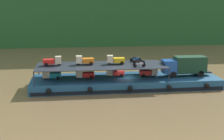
# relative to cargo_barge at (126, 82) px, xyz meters

# --- Properties ---
(ground_plane) EXTENTS (400.00, 400.00, 0.00)m
(ground_plane) POSITION_rel_cargo_barge_xyz_m (0.00, 0.03, -0.75)
(ground_plane) COLOR brown
(cargo_barge) EXTENTS (28.72, 8.31, 1.50)m
(cargo_barge) POSITION_rel_cargo_barge_xyz_m (0.00, 0.00, 0.00)
(cargo_barge) COLOR navy
(cargo_barge) RESTS_ON ground
(covered_lorry) EXTENTS (7.89, 2.41, 3.10)m
(covered_lorry) POSITION_rel_cargo_barge_xyz_m (9.38, -0.27, 2.44)
(covered_lorry) COLOR #1E4C99
(covered_lorry) RESTS_ON cargo_barge
(cargo_rack) EXTENTS (19.52, 6.92, 2.00)m
(cargo_rack) POSITION_rel_cargo_barge_xyz_m (-3.80, 0.03, 2.69)
(cargo_rack) COLOR #232833
(cargo_rack) RESTS_ON cargo_barge
(mini_truck_lower_stern) EXTENTS (2.79, 1.29, 1.38)m
(mini_truck_lower_stern) POSITION_rel_cargo_barge_xyz_m (-11.29, 0.14, 1.44)
(mini_truck_lower_stern) COLOR teal
(mini_truck_lower_stern) RESTS_ON cargo_barge
(mini_truck_lower_aft) EXTENTS (2.78, 1.28, 1.38)m
(mini_truck_lower_aft) POSITION_rel_cargo_barge_xyz_m (-6.31, -0.07, 1.44)
(mini_truck_lower_aft) COLOR red
(mini_truck_lower_aft) RESTS_ON cargo_barge
(mini_truck_lower_mid) EXTENTS (2.77, 1.25, 1.38)m
(mini_truck_lower_mid) POSITION_rel_cargo_barge_xyz_m (-1.59, 0.63, 1.44)
(mini_truck_lower_mid) COLOR red
(mini_truck_lower_mid) RESTS_ON cargo_barge
(mini_truck_lower_fore) EXTENTS (2.77, 1.25, 1.38)m
(mini_truck_lower_fore) POSITION_rel_cargo_barge_xyz_m (3.68, 0.15, 1.44)
(mini_truck_lower_fore) COLOR red
(mini_truck_lower_fore) RESTS_ON cargo_barge
(mini_truck_upper_stern) EXTENTS (2.78, 1.27, 1.38)m
(mini_truck_upper_stern) POSITION_rel_cargo_barge_xyz_m (-11.06, 0.68, 3.44)
(mini_truck_upper_stern) COLOR red
(mini_truck_upper_stern) RESTS_ON cargo_rack
(mini_truck_upper_mid) EXTENTS (2.78, 1.26, 1.38)m
(mini_truck_upper_mid) POSITION_rel_cargo_barge_xyz_m (-6.26, 0.79, 3.44)
(mini_truck_upper_mid) COLOR orange
(mini_truck_upper_mid) RESTS_ON cargo_rack
(mini_truck_upper_fore) EXTENTS (2.76, 1.23, 1.38)m
(mini_truck_upper_fore) POSITION_rel_cargo_barge_xyz_m (-1.52, 0.57, 3.44)
(mini_truck_upper_fore) COLOR gold
(mini_truck_upper_fore) RESTS_ON cargo_rack
(motorcycle_upper_port) EXTENTS (1.90, 0.55, 0.87)m
(motorcycle_upper_port) POSITION_rel_cargo_barge_xyz_m (1.67, -2.04, 3.18)
(motorcycle_upper_port) COLOR black
(motorcycle_upper_port) RESTS_ON cargo_rack
(motorcycle_upper_centre) EXTENTS (1.89, 0.55, 0.87)m
(motorcycle_upper_centre) POSITION_rel_cargo_barge_xyz_m (2.02, 0.04, 3.18)
(motorcycle_upper_centre) COLOR black
(motorcycle_upper_centre) RESTS_ON cargo_rack
(motorcycle_upper_stbd) EXTENTS (1.90, 0.55, 0.87)m
(motorcycle_upper_stbd) POSITION_rel_cargo_barge_xyz_m (1.93, 2.11, 3.18)
(motorcycle_upper_stbd) COLOR black
(motorcycle_upper_stbd) RESTS_ON cargo_rack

